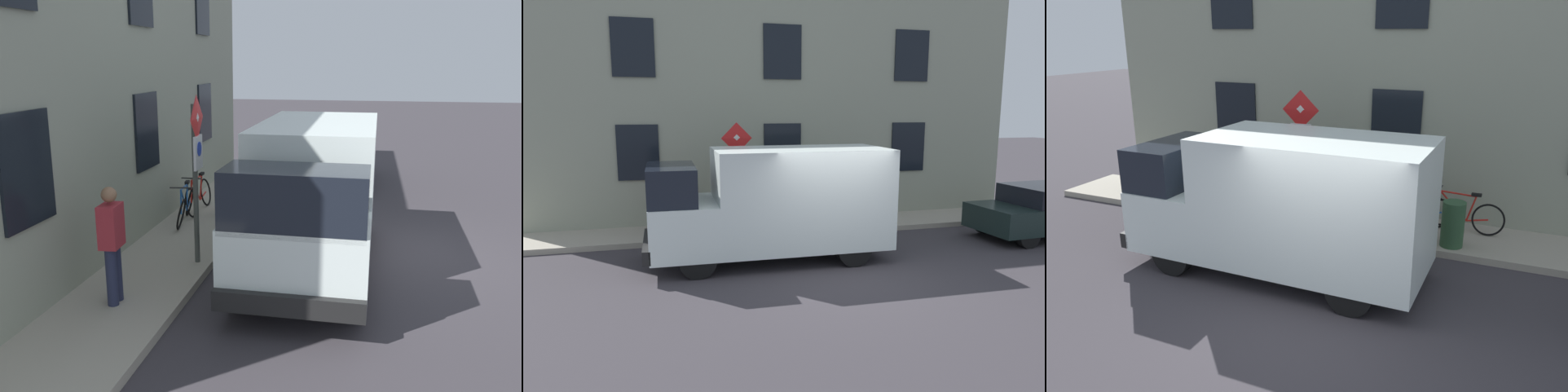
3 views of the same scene
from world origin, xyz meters
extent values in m
plane|color=#39353A|center=(0.00, 0.00, 0.00)|extent=(80.00, 80.00, 0.00)
cube|color=#A79F8E|center=(3.78, 0.00, 0.07)|extent=(1.76, 16.67, 0.14)
cube|color=#959B86|center=(5.01, 0.00, 3.42)|extent=(0.70, 14.67, 6.85)
cube|color=black|center=(4.64, -4.03, 2.19)|extent=(0.06, 1.10, 1.50)
cube|color=black|center=(4.64, 0.00, 2.19)|extent=(0.06, 1.10, 1.50)
cube|color=black|center=(4.64, 4.03, 2.19)|extent=(0.06, 1.10, 1.50)
cube|color=black|center=(4.64, -4.03, 4.93)|extent=(0.06, 1.10, 1.50)
cube|color=black|center=(4.64, 0.00, 4.93)|extent=(0.06, 1.10, 1.50)
cube|color=black|center=(4.64, 4.03, 4.93)|extent=(0.06, 1.10, 1.50)
cylinder|color=#474C47|center=(3.15, 1.60, 1.50)|extent=(0.09, 0.09, 2.73)
pyramid|color=silver|center=(3.07, 1.59, 2.62)|extent=(0.06, 0.50, 0.50)
pyramid|color=red|center=(3.08, 1.59, 2.62)|extent=(0.04, 0.56, 0.56)
cube|color=white|center=(3.09, 1.59, 2.07)|extent=(0.06, 0.44, 0.56)
cylinder|color=#1933B2|center=(3.07, 1.59, 2.13)|extent=(0.02, 0.24, 0.24)
cube|color=white|center=(1.19, 0.49, 1.41)|extent=(2.06, 3.83, 2.18)
cube|color=white|center=(1.23, 3.09, 0.87)|extent=(2.02, 1.43, 1.10)
cube|color=black|center=(1.24, 3.30, 1.77)|extent=(1.94, 1.01, 0.84)
cube|color=black|center=(1.25, 3.84, 0.50)|extent=(2.00, 0.19, 0.28)
cylinder|color=black|center=(0.35, 2.87, 0.38)|extent=(0.23, 0.76, 0.76)
cylinder|color=black|center=(2.11, 2.84, 0.38)|extent=(0.23, 0.76, 0.76)
cylinder|color=black|center=(0.29, -0.46, 0.38)|extent=(0.23, 0.76, 0.76)
cylinder|color=black|center=(2.05, -0.49, 0.38)|extent=(0.23, 0.76, 0.76)
cylinder|color=black|center=(0.50, -5.12, 0.30)|extent=(0.21, 0.61, 0.60)
cylinder|color=black|center=(2.05, -5.03, 0.30)|extent=(0.21, 0.61, 0.60)
torus|color=black|center=(4.12, -1.09, 0.47)|extent=(0.17, 0.66, 0.66)
torus|color=black|center=(4.10, -2.14, 0.47)|extent=(0.17, 0.66, 0.66)
cylinder|color=red|center=(4.11, -1.43, 0.68)|extent=(0.05, 0.60, 0.60)
cylinder|color=red|center=(4.11, -1.50, 0.95)|extent=(0.05, 0.73, 0.07)
cylinder|color=red|center=(4.11, -1.79, 0.66)|extent=(0.04, 0.19, 0.55)
cylinder|color=red|center=(4.10, -1.93, 0.43)|extent=(0.04, 0.43, 0.12)
cylinder|color=red|center=(4.12, -1.12, 0.72)|extent=(0.04, 0.09, 0.50)
cube|color=black|center=(4.10, -1.87, 0.97)|extent=(0.08, 0.20, 0.06)
cylinder|color=#262626|center=(4.12, -1.14, 1.02)|extent=(0.46, 0.04, 0.03)
torus|color=black|center=(4.04, -0.15, 0.47)|extent=(0.27, 0.68, 0.65)
torus|color=black|center=(4.18, -1.19, 0.47)|extent=(0.27, 0.68, 0.65)
cylinder|color=#1F5CB4|center=(4.08, -0.49, 0.68)|extent=(0.12, 0.60, 0.60)
cylinder|color=#1F5CB4|center=(4.09, -0.56, 0.95)|extent=(0.14, 0.72, 0.07)
cylinder|color=#1F5CB4|center=(4.13, -0.85, 0.66)|extent=(0.06, 0.19, 0.55)
cylinder|color=#1F5CB4|center=(4.15, -0.98, 0.43)|extent=(0.10, 0.43, 0.12)
cylinder|color=#1F5CB4|center=(4.04, -0.18, 0.72)|extent=(0.05, 0.09, 0.50)
cube|color=black|center=(4.15, -0.92, 0.97)|extent=(0.11, 0.21, 0.06)
cylinder|color=#262626|center=(4.04, -0.20, 1.02)|extent=(0.46, 0.09, 0.03)
cylinder|color=#262B47|center=(3.82, 3.52, 0.56)|extent=(0.16, 0.16, 0.85)
cylinder|color=#262B47|center=(3.83, 3.34, 0.56)|extent=(0.16, 0.16, 0.85)
cube|color=#AB2B35|center=(3.82, 3.43, 1.30)|extent=(0.29, 0.42, 0.62)
sphere|color=#936B4C|center=(3.82, 3.43, 1.75)|extent=(0.22, 0.22, 0.22)
cylinder|color=#2D5133|center=(3.25, -1.55, 0.59)|extent=(0.44, 0.44, 0.90)
camera|label=1|loc=(0.33, 10.40, 3.58)|focal=38.43mm
camera|label=2|loc=(-9.25, 3.63, 3.36)|focal=34.01mm
camera|label=3|loc=(-6.27, -2.58, 4.15)|focal=35.02mm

